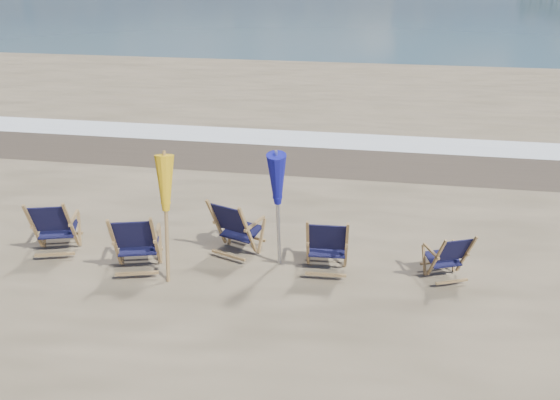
% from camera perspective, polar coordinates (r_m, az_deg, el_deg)
% --- Properties ---
extents(surf_foam, '(200.00, 1.40, 0.01)m').
position_cam_1_polar(surf_foam, '(15.16, 3.73, 6.35)').
color(surf_foam, silver).
rests_on(surf_foam, ground).
extents(wet_sand_strip, '(200.00, 2.60, 0.00)m').
position_cam_1_polar(wet_sand_strip, '(13.75, 3.09, 4.43)').
color(wet_sand_strip, '#42362A').
rests_on(wet_sand_strip, ground).
extents(beach_chair_0, '(0.87, 0.93, 1.08)m').
position_cam_1_polar(beach_chair_0, '(9.72, -20.97, -2.65)').
color(beach_chair_0, black).
rests_on(beach_chair_0, ground).
extents(beach_chair_1, '(0.89, 0.96, 1.12)m').
position_cam_1_polar(beach_chair_1, '(8.76, -12.87, -4.45)').
color(beach_chair_1, black).
rests_on(beach_chair_1, ground).
extents(beach_chair_2, '(0.93, 0.98, 1.10)m').
position_cam_1_polar(beach_chair_2, '(8.89, -3.40, -3.44)').
color(beach_chair_2, black).
rests_on(beach_chair_2, ground).
extents(beach_chair_3, '(0.72, 0.80, 1.07)m').
position_cam_1_polar(beach_chair_3, '(8.53, 6.95, -4.97)').
color(beach_chair_3, black).
rests_on(beach_chair_3, ground).
extents(beach_chair_4, '(0.77, 0.81, 0.89)m').
position_cam_1_polar(beach_chair_4, '(8.89, 18.87, -5.59)').
color(beach_chair_4, black).
rests_on(beach_chair_4, ground).
extents(umbrella_yellow, '(0.30, 0.30, 1.97)m').
position_cam_1_polar(umbrella_yellow, '(8.31, -12.10, 0.87)').
color(umbrella_yellow, olive).
rests_on(umbrella_yellow, ground).
extents(umbrella_blue, '(0.30, 0.30, 2.04)m').
position_cam_1_polar(umbrella_blue, '(8.28, -0.21, 1.87)').
color(umbrella_blue, '#A5A5AD').
rests_on(umbrella_blue, ground).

